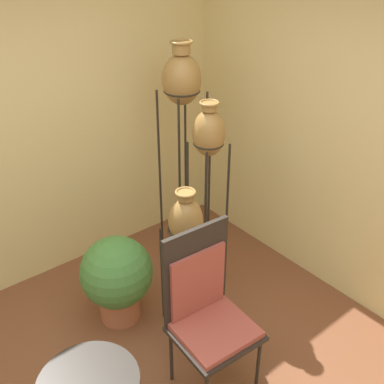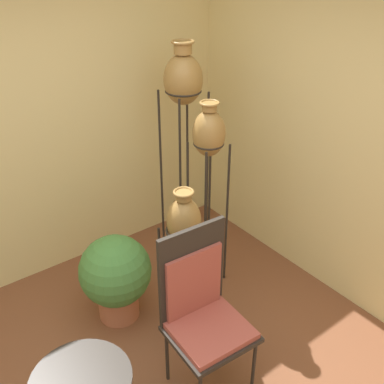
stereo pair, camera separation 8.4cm
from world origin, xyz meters
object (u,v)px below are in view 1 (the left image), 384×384
vase_stand_tall (182,84)px  potted_plant (117,276)px  vase_stand_medium (209,139)px  chair (206,306)px  vase_stand_short (186,224)px

vase_stand_tall → potted_plant: vase_stand_tall is taller
vase_stand_tall → vase_stand_medium: 0.54m
vase_stand_tall → chair: (-0.77, -1.23, -1.01)m
vase_stand_tall → potted_plant: 1.60m
vase_stand_tall → potted_plant: (-0.94, -0.37, -1.24)m
vase_stand_tall → vase_stand_short: size_ratio=1.69×
vase_stand_medium → chair: vase_stand_medium is taller
chair → potted_plant: size_ratio=1.61×
vase_stand_medium → vase_stand_short: size_ratio=1.39×
vase_stand_medium → chair: 1.26m
vase_stand_tall → vase_stand_short: vase_stand_tall is taller
chair → vase_stand_short: bearing=68.9°
potted_plant → vase_stand_tall: bearing=21.7°
vase_stand_short → potted_plant: bearing=138.1°
vase_stand_tall → chair: bearing=-122.0°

